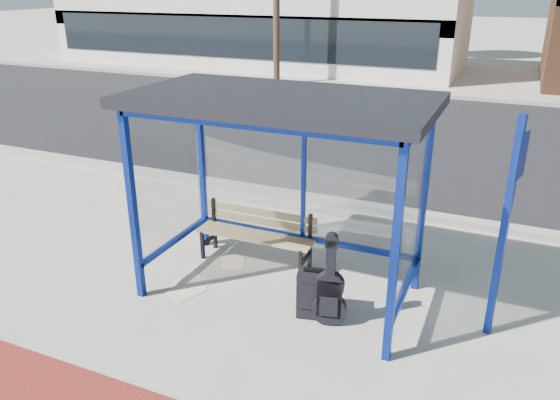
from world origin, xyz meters
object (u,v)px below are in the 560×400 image
at_px(suitcase, 313,294).
at_px(backpack, 311,298).
at_px(bench, 257,232).
at_px(guitar_bag, 330,294).

height_order(suitcase, backpack, suitcase).
height_order(bench, guitar_bag, guitar_bag).
distance_m(suitcase, backpack, 0.13).
distance_m(guitar_bag, suitcase, 0.25).
bearing_deg(suitcase, bench, 128.03).
distance_m(bench, backpack, 1.43).
bearing_deg(guitar_bag, backpack, 137.65).
distance_m(guitar_bag, backpack, 0.36).
relative_size(bench, suitcase, 2.64).
distance_m(bench, guitar_bag, 1.70).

